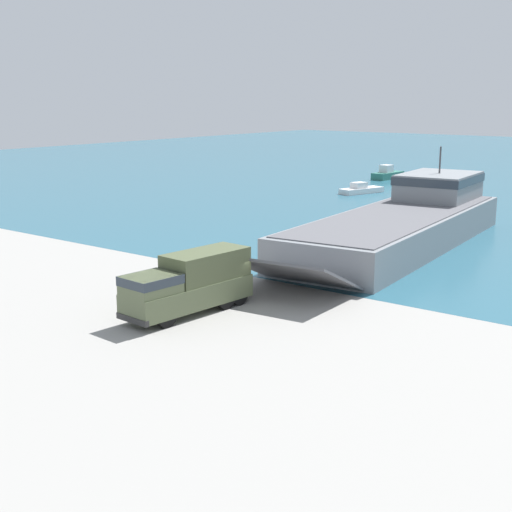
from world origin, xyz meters
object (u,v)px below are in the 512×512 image
Objects in this scene: soldier_on_ramp at (148,288)px; moored_boat_b at (361,189)px; landing_craft at (405,221)px; mooring_bollard at (193,268)px; military_truck at (189,283)px; moored_boat_a at (387,174)px.

soldier_on_ramp reaches higher than moored_boat_b.
mooring_bollard is (-6.79, -18.34, -1.47)m from landing_craft.
landing_craft is 5.48× the size of moored_boat_b.
landing_craft is 20.16× the size of soldier_on_ramp.
military_truck is 3.00m from soldier_on_ramp.
military_truck is at bearing -66.56° from moored_boat_a.
moored_boat_b is at bearing 10.28° from soldier_on_ramp.
landing_craft is 46.96m from moored_boat_a.
soldier_on_ramp is 7.94m from mooring_bollard.
military_truck is at bearing -48.69° from mooring_bollard.
military_truck is (-0.72, -25.24, -0.12)m from landing_craft.
soldier_on_ramp is 2.62× the size of mooring_bollard.
landing_craft is 30.76m from moored_boat_b.
military_truck is at bearing -96.84° from landing_craft.
moored_boat_a reaches higher than mooring_bollard.
moored_boat_b reaches higher than mooring_bollard.
moored_boat_a is at bearing 10.34° from soldier_on_ramp.
moored_boat_b is at bearing -156.52° from military_truck.
moored_boat_b is (-17.35, 50.09, -1.25)m from military_truck.
landing_craft is 5.88× the size of moored_boat_a.
moored_boat_b is at bearing 120.82° from landing_craft.
moored_boat_a reaches higher than soldier_on_ramp.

